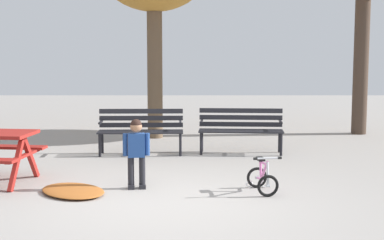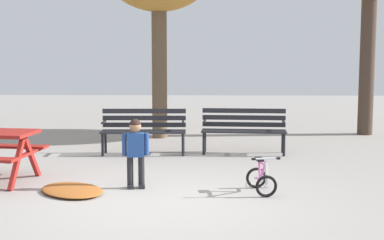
% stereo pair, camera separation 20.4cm
% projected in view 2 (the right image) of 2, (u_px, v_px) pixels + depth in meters
% --- Properties ---
extents(ground, '(36.00, 36.00, 0.00)m').
position_uv_depth(ground, '(156.00, 202.00, 7.39)').
color(ground, gray).
extents(park_bench_far_left, '(1.61, 0.49, 0.85)m').
position_uv_depth(park_bench_far_left, '(144.00, 127.00, 10.82)').
color(park_bench_far_left, '#232328').
rests_on(park_bench_far_left, ground).
extents(park_bench_left, '(1.63, 0.56, 0.85)m').
position_uv_depth(park_bench_left, '(244.00, 127.00, 10.88)').
color(park_bench_left, '#232328').
rests_on(park_bench_left, ground).
extents(child_standing, '(0.38, 0.19, 1.00)m').
position_uv_depth(child_standing, '(136.00, 148.00, 8.07)').
color(child_standing, black).
rests_on(child_standing, ground).
extents(kids_bicycle, '(0.44, 0.60, 0.54)m').
position_uv_depth(kids_bicycle, '(261.00, 178.00, 7.87)').
color(kids_bicycle, black).
rests_on(kids_bicycle, ground).
extents(leaf_pile, '(1.27, 1.30, 0.07)m').
position_uv_depth(leaf_pile, '(72.00, 190.00, 7.89)').
color(leaf_pile, '#9E5623').
rests_on(leaf_pile, ground).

